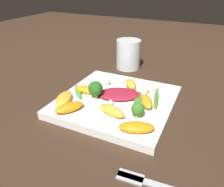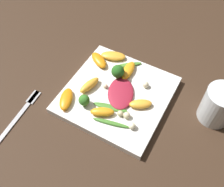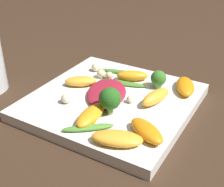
% 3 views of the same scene
% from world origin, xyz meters
% --- Properties ---
extents(ground_plane, '(2.40, 2.40, 0.00)m').
position_xyz_m(ground_plane, '(0.00, 0.00, 0.00)').
color(ground_plane, '#382619').
extents(plate, '(0.27, 0.27, 0.02)m').
position_xyz_m(plate, '(0.00, 0.00, 0.01)').
color(plate, white).
rests_on(plate, ground_plane).
extents(drinking_glass, '(0.08, 0.08, 0.10)m').
position_xyz_m(drinking_glass, '(0.24, 0.07, 0.05)').
color(drinking_glass, white).
rests_on(drinking_glass, ground_plane).
extents(fork, '(0.03, 0.19, 0.01)m').
position_xyz_m(fork, '(-0.19, -0.17, 0.00)').
color(fork, '#B2B2B7').
rests_on(fork, ground_plane).
extents(radicchio_leaf_0, '(0.10, 0.12, 0.01)m').
position_xyz_m(radicchio_leaf_0, '(0.01, 0.00, 0.02)').
color(radicchio_leaf_0, maroon).
rests_on(radicchio_leaf_0, plate).
extents(orange_segment_0, '(0.06, 0.08, 0.02)m').
position_xyz_m(orange_segment_0, '(-0.10, -0.09, 0.03)').
color(orange_segment_0, orange).
rests_on(orange_segment_0, plate).
extents(orange_segment_1, '(0.08, 0.06, 0.02)m').
position_xyz_m(orange_segment_1, '(-0.07, 0.11, 0.03)').
color(orange_segment_1, '#FCAD33').
rests_on(orange_segment_1, plate).
extents(orange_segment_2, '(0.07, 0.06, 0.02)m').
position_xyz_m(orange_segment_2, '(-0.10, 0.07, 0.03)').
color(orange_segment_2, orange).
rests_on(orange_segment_2, plate).
extents(orange_segment_3, '(0.06, 0.05, 0.02)m').
position_xyz_m(orange_segment_3, '(-0.00, -0.08, 0.03)').
color(orange_segment_3, orange).
rests_on(orange_segment_3, plate).
extents(orange_segment_4, '(0.03, 0.07, 0.02)m').
position_xyz_m(orange_segment_4, '(-0.01, 0.08, 0.03)').
color(orange_segment_4, orange).
rests_on(orange_segment_4, plate).
extents(orange_segment_5, '(0.04, 0.07, 0.02)m').
position_xyz_m(orange_segment_5, '(-0.07, -0.02, 0.03)').
color(orange_segment_5, '#FCAD33').
rests_on(orange_segment_5, plate).
extents(orange_segment_6, '(0.06, 0.05, 0.02)m').
position_xyz_m(orange_segment_6, '(0.07, -0.01, 0.03)').
color(orange_segment_6, '#FCAD33').
rests_on(orange_segment_6, plate).
extents(broccoli_floret_0, '(0.03, 0.03, 0.03)m').
position_xyz_m(broccoli_floret_0, '(-0.05, -0.07, 0.04)').
color(broccoli_floret_0, '#7A9E51').
rests_on(broccoli_floret_0, plate).
extents(broccoli_floret_1, '(0.04, 0.04, 0.04)m').
position_xyz_m(broccoli_floret_1, '(-0.02, 0.05, 0.05)').
color(broccoli_floret_1, '#7A9E51').
rests_on(broccoli_floret_1, plate).
extents(arugula_sprig_0, '(0.07, 0.06, 0.01)m').
position_xyz_m(arugula_sprig_0, '(-0.02, 0.10, 0.02)').
color(arugula_sprig_0, '#518E33').
rests_on(arugula_sprig_0, plate).
extents(arugula_sprig_1, '(0.09, 0.03, 0.01)m').
position_xyz_m(arugula_sprig_1, '(0.03, -0.09, 0.02)').
color(arugula_sprig_1, '#47842D').
rests_on(arugula_sprig_1, plate).
extents(arugula_sprig_2, '(0.09, 0.04, 0.01)m').
position_xyz_m(arugula_sprig_2, '(0.01, -0.05, 0.02)').
color(arugula_sprig_2, '#47842D').
rests_on(arugula_sprig_2, plate).
extents(macadamia_nut_0, '(0.02, 0.02, 0.02)m').
position_xyz_m(macadamia_nut_0, '(0.06, 0.06, 0.03)').
color(macadamia_nut_0, beige).
rests_on(macadamia_nut_0, plate).
extents(macadamia_nut_1, '(0.01, 0.01, 0.01)m').
position_xyz_m(macadamia_nut_1, '(-0.04, 0.00, 0.03)').
color(macadamia_nut_1, beige).
rests_on(macadamia_nut_1, plate).
extents(macadamia_nut_2, '(0.02, 0.02, 0.02)m').
position_xyz_m(macadamia_nut_2, '(0.04, -0.06, 0.03)').
color(macadamia_nut_2, beige).
rests_on(macadamia_nut_2, plate).
extents(macadamia_nut_3, '(0.02, 0.02, 0.02)m').
position_xyz_m(macadamia_nut_3, '(0.06, -0.06, 0.03)').
color(macadamia_nut_3, beige).
rests_on(macadamia_nut_3, plate).
extents(macadamia_nut_4, '(0.02, 0.02, 0.02)m').
position_xyz_m(macadamia_nut_4, '(0.08, -0.07, 0.03)').
color(macadamia_nut_4, beige).
rests_on(macadamia_nut_4, plate).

